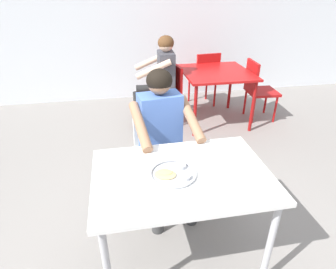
{
  "coord_description": "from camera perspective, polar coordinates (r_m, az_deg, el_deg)",
  "views": [
    {
      "loc": [
        -0.32,
        -1.45,
        1.83
      ],
      "look_at": [
        -0.01,
        0.21,
        0.91
      ],
      "focal_mm": 30.31,
      "sensor_mm": 36.0,
      "label": 1
    }
  ],
  "objects": [
    {
      "name": "ground_plane",
      "position": [
        2.37,
        1.32,
        -22.75
      ],
      "size": [
        12.0,
        12.0,
        0.05
      ],
      "primitive_type": "cube",
      "color": "gray"
    },
    {
      "name": "table_foreground",
      "position": [
        1.86,
        2.74,
        -9.87
      ],
      "size": [
        1.12,
        0.77,
        0.76
      ],
      "color": "white",
      "rests_on": "ground"
    },
    {
      "name": "thali_tray",
      "position": [
        1.78,
        1.08,
        -7.84
      ],
      "size": [
        0.29,
        0.29,
        0.03
      ],
      "color": "#B7BABF",
      "rests_on": "table_foreground"
    },
    {
      "name": "chair_foreground",
      "position": [
        2.6,
        -2.26,
        -2.08
      ],
      "size": [
        0.45,
        0.44,
        0.85
      ],
      "color": "silver",
      "rests_on": "ground"
    },
    {
      "name": "diner_foreground",
      "position": [
        2.3,
        -1.02,
        0.42
      ],
      "size": [
        0.54,
        0.59,
        1.24
      ],
      "color": "#3A3A3A",
      "rests_on": "ground"
    },
    {
      "name": "table_background_red",
      "position": [
        4.03,
        9.65,
        11.31
      ],
      "size": [
        0.91,
        0.93,
        0.74
      ],
      "color": "#B71414",
      "rests_on": "ground"
    },
    {
      "name": "chair_red_left",
      "position": [
        3.96,
        0.1,
        8.76
      ],
      "size": [
        0.47,
        0.48,
        0.84
      ],
      "color": "red",
      "rests_on": "ground"
    },
    {
      "name": "chair_red_right",
      "position": [
        4.29,
        17.51,
        9.12
      ],
      "size": [
        0.44,
        0.43,
        0.86
      ],
      "color": "#A91213",
      "rests_on": "ground"
    },
    {
      "name": "chair_red_far",
      "position": [
        4.6,
        7.39,
        11.61
      ],
      "size": [
        0.44,
        0.46,
        0.87
      ],
      "color": "#AB1414",
      "rests_on": "ground"
    },
    {
      "name": "patron_background",
      "position": [
        3.82,
        -1.77,
        11.91
      ],
      "size": [
        0.56,
        0.51,
        1.23
      ],
      "color": "#252525",
      "rests_on": "ground"
    }
  ]
}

